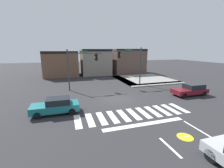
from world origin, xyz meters
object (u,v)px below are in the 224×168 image
traffic_signal_northwest (81,63)px  car_teal (56,106)px  traffic_signal_northeast (131,60)px  car_maroon (191,90)px

traffic_signal_northwest → car_teal: (-3.18, -7.92, -3.18)m
traffic_signal_northeast → car_maroon: 9.38m
car_maroon → traffic_signal_northeast: bearing=-54.3°
traffic_signal_northwest → car_maroon: (12.93, -6.92, -3.18)m
car_teal → car_maroon: bearing=-176.4°
car_teal → car_maroon: size_ratio=0.93×
traffic_signal_northwest → traffic_signal_northeast: size_ratio=0.95×
traffic_signal_northeast → car_teal: size_ratio=1.46×
traffic_signal_northeast → car_maroon: (5.11, -7.10, -3.37)m
traffic_signal_northwest → car_teal: traffic_signal_northwest is taller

